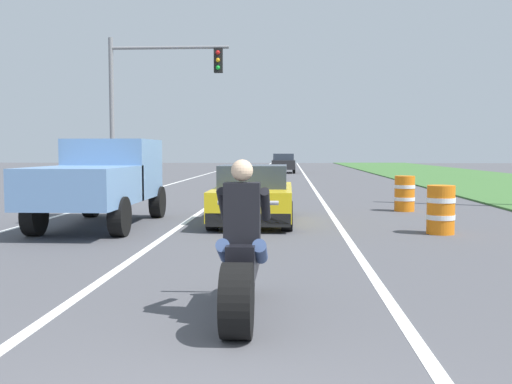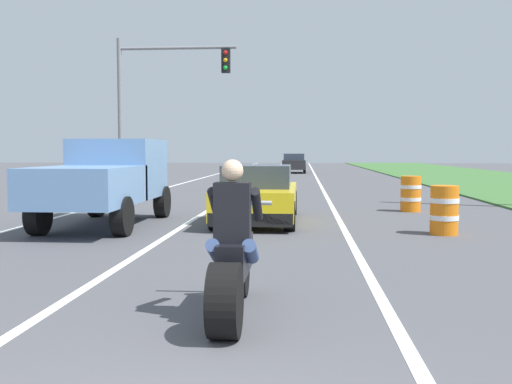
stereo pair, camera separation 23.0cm
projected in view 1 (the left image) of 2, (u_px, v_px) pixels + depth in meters
The scene contains 10 objects.
lane_stripe_left_solid at pixel (136, 194), 23.16m from camera, with size 0.14×120.00×0.01m, color white.
lane_stripe_right_solid at pixel (318, 194), 22.76m from camera, with size 0.14×120.00×0.01m, color white.
lane_stripe_centre_dashed at pixel (226, 194), 22.96m from camera, with size 0.14×120.00×0.01m, color white.
motorcycle_with_rider at pixel (242, 261), 5.85m from camera, with size 0.70×2.21×1.62m.
sports_car_yellow at pixel (254, 196), 13.93m from camera, with size 1.84×4.30×1.37m.
pickup_truck_left_lane_light_blue at pixel (102, 177), 13.17m from camera, with size 2.02×4.80×1.98m.
traffic_light_mast_near at pixel (148, 91), 22.12m from camera, with size 4.60×0.34×6.00m.
construction_barrel_nearest at pixel (441, 209), 11.93m from camera, with size 0.58×0.58×1.00m.
construction_barrel_mid at pixel (405, 193), 16.46m from camera, with size 0.58×0.58×1.00m.
distant_car_far_ahead at pixel (284, 163), 45.20m from camera, with size 1.80×4.00×1.50m.
Camera 1 is at (0.65, -2.80, 1.70)m, focal length 40.84 mm.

